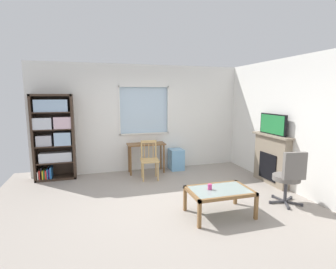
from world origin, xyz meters
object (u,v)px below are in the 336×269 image
object	(u,v)px
bookshelf	(54,134)
tv	(273,124)
office_chair	(289,175)
coffee_table	(220,193)
wooden_chair	(149,159)
plastic_drawer_unit	(176,159)
sippy_cup	(210,187)
desk_under_window	(146,149)
fireplace	(271,159)

from	to	relation	value
bookshelf	tv	size ratio (longest dim) A/B	2.47
office_chair	coffee_table	bearing A→B (deg)	179.96
wooden_chair	office_chair	distance (m)	2.98
plastic_drawer_unit	coffee_table	size ratio (longest dim) A/B	0.53
sippy_cup	bookshelf	bearing A→B (deg)	134.19
bookshelf	desk_under_window	xyz separation A→B (m)	(2.14, -0.11, -0.45)
plastic_drawer_unit	sippy_cup	xyz separation A→B (m)	(-0.30, -2.68, 0.21)
desk_under_window	sippy_cup	size ratio (longest dim) A/B	10.48
bookshelf	wooden_chair	distance (m)	2.29
plastic_drawer_unit	coffee_table	xyz separation A→B (m)	(-0.14, -2.72, 0.11)
bookshelf	sippy_cup	world-z (taller)	bookshelf
coffee_table	tv	bearing A→B (deg)	30.84
desk_under_window	coffee_table	xyz separation A→B (m)	(0.67, -2.67, -0.23)
fireplace	sippy_cup	bearing A→B (deg)	-152.35
plastic_drawer_unit	office_chair	bearing A→B (deg)	-65.81
desk_under_window	tv	bearing A→B (deg)	-32.49
coffee_table	plastic_drawer_unit	bearing A→B (deg)	86.99
wooden_chair	office_chair	bearing A→B (deg)	-46.21
plastic_drawer_unit	fireplace	distance (m)	2.37
bookshelf	plastic_drawer_unit	size ratio (longest dim) A/B	3.65
bookshelf	sippy_cup	xyz separation A→B (m)	(2.66, -2.73, -0.58)
bookshelf	plastic_drawer_unit	xyz separation A→B (m)	(2.96, -0.06, -0.80)
coffee_table	sippy_cup	distance (m)	0.19
tv	coffee_table	bearing A→B (deg)	-149.16
plastic_drawer_unit	sippy_cup	world-z (taller)	plastic_drawer_unit
bookshelf	tv	bearing A→B (deg)	-20.05
fireplace	coffee_table	distance (m)	2.14
wooden_chair	sippy_cup	distance (m)	2.18
coffee_table	sippy_cup	bearing A→B (deg)	165.66
desk_under_window	coffee_table	world-z (taller)	desk_under_window
desk_under_window	plastic_drawer_unit	size ratio (longest dim) A/B	1.73
bookshelf	fireplace	distance (m)	4.97
wooden_chair	plastic_drawer_unit	world-z (taller)	wooden_chair
bookshelf	coffee_table	xyz separation A→B (m)	(2.81, -2.77, -0.69)
bookshelf	fireplace	world-z (taller)	bookshelf
wooden_chair	sippy_cup	bearing A→B (deg)	-75.60
tv	wooden_chair	bearing A→B (deg)	156.98
bookshelf	desk_under_window	bearing A→B (deg)	-2.85
desk_under_window	plastic_drawer_unit	bearing A→B (deg)	3.52
tv	plastic_drawer_unit	bearing A→B (deg)	135.68
wooden_chair	plastic_drawer_unit	distance (m)	1.03
fireplace	coffee_table	bearing A→B (deg)	-149.41
fireplace	coffee_table	xyz separation A→B (m)	(-1.83, -1.08, -0.18)
sippy_cup	plastic_drawer_unit	bearing A→B (deg)	83.58
office_chair	fireplace	bearing A→B (deg)	66.61
tv	coffee_table	xyz separation A→B (m)	(-1.81, -1.08, -0.95)
fireplace	office_chair	bearing A→B (deg)	-113.39
wooden_chair	tv	distance (m)	2.87
coffee_table	fireplace	bearing A→B (deg)	30.59
office_chair	coffee_table	world-z (taller)	office_chair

